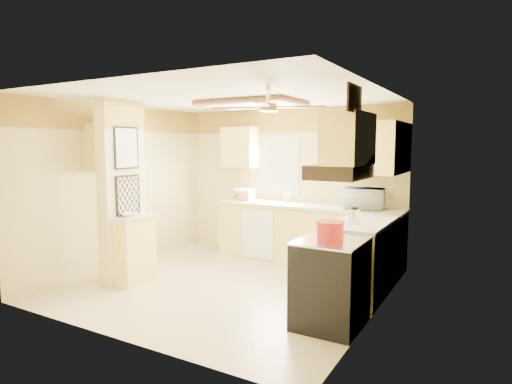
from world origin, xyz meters
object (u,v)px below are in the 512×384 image
Objects in this scene: dutch_oven at (330,231)px; kettle at (354,216)px; bowl at (128,215)px; stove at (331,282)px; microwave at (365,199)px.

kettle reaches higher than dutch_oven.
kettle reaches higher than bowl.
bowl is at bearing -178.65° from dutch_oven.
kettle is at bearing 19.46° from bowl.
kettle is at bearing 91.92° from stove.
bowl is at bearing -177.82° from stove.
microwave is at bearing 100.01° from kettle.
stove is 2.85m from bowl.
microwave is 2.61× the size of bowl.
bowl is (-2.80, -0.11, 0.51)m from stove.
dutch_oven is (-0.01, -0.04, 0.56)m from stove.
microwave is at bearing 96.73° from stove.
bowl is 2.94m from kettle.
dutch_oven is at bearing 88.68° from microwave.
microwave reaches higher than dutch_oven.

